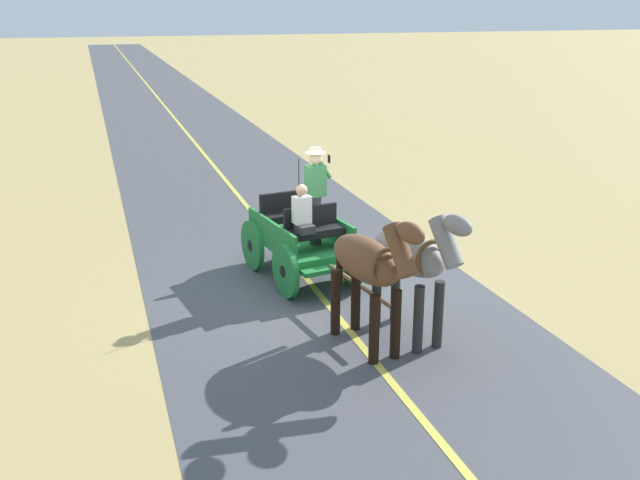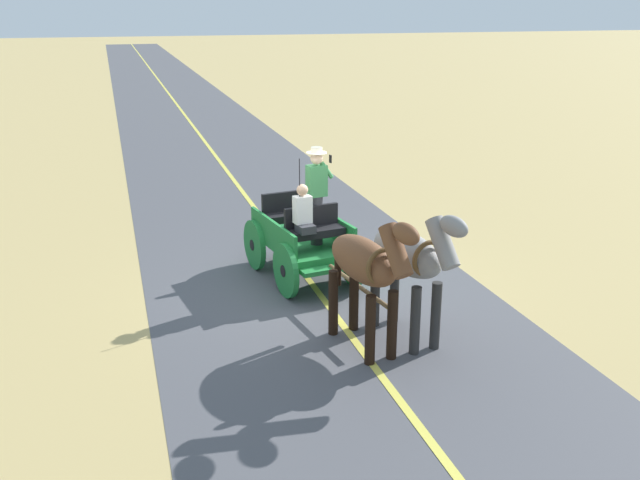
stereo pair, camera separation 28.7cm
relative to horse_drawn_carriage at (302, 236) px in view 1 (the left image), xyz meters
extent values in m
plane|color=tan|center=(-0.05, 0.56, -0.82)|extent=(200.00, 200.00, 0.00)
cube|color=#4C4C51|center=(-0.05, 0.56, -0.81)|extent=(5.95, 160.00, 0.01)
cube|color=#DBCC4C|center=(-0.05, 0.56, -0.81)|extent=(0.12, 160.00, 0.00)
cube|color=#1E7233|center=(0.02, -0.08, -0.16)|extent=(1.53, 2.36, 0.12)
cube|color=#1E7233|center=(-0.55, -0.17, 0.12)|extent=(0.39, 2.07, 0.44)
cube|color=#1E7233|center=(0.58, 0.01, 0.12)|extent=(0.39, 2.07, 0.44)
cube|color=#1E7233|center=(-0.18, 1.12, -0.26)|extent=(1.10, 0.41, 0.08)
cube|color=#1E7233|center=(0.21, -1.27, -0.34)|extent=(0.74, 0.31, 0.06)
cube|color=black|center=(-0.08, 0.52, 0.22)|extent=(1.06, 0.52, 0.14)
cube|color=black|center=(-0.05, 0.34, 0.44)|extent=(1.02, 0.24, 0.44)
cube|color=black|center=(0.09, -0.57, 0.22)|extent=(1.06, 0.52, 0.14)
cube|color=black|center=(0.12, -0.75, 0.44)|extent=(1.02, 0.24, 0.44)
cylinder|color=#1E7233|center=(-0.75, 0.58, -0.34)|extent=(0.25, 0.96, 0.96)
cylinder|color=black|center=(-0.75, 0.58, -0.34)|extent=(0.15, 0.23, 0.21)
cylinder|color=#1E7233|center=(0.54, 0.78, -0.34)|extent=(0.25, 0.96, 0.96)
cylinder|color=black|center=(0.54, 0.78, -0.34)|extent=(0.15, 0.23, 0.21)
cylinder|color=#1E7233|center=(-0.50, -0.95, -0.34)|extent=(0.25, 0.96, 0.96)
cylinder|color=black|center=(-0.50, -0.95, -0.34)|extent=(0.15, 0.23, 0.21)
cylinder|color=#1E7233|center=(0.78, -0.74, -0.34)|extent=(0.25, 0.96, 0.96)
cylinder|color=black|center=(0.78, -0.74, -0.34)|extent=(0.15, 0.23, 0.21)
cylinder|color=brown|center=(-0.33, 2.09, -0.21)|extent=(0.38, 1.99, 0.07)
cylinder|color=black|center=(0.22, 0.56, 0.92)|extent=(0.02, 0.02, 1.30)
cylinder|color=#2D2D33|center=(-0.18, 0.22, 0.35)|extent=(0.22, 0.22, 0.90)
cube|color=#387F47|center=(-0.18, 0.22, 1.08)|extent=(0.37, 0.27, 0.56)
sphere|color=beige|center=(-0.18, 0.22, 1.48)|extent=(0.22, 0.22, 0.22)
cylinder|color=beige|center=(-0.18, 0.22, 1.58)|extent=(0.36, 0.36, 0.01)
cylinder|color=beige|center=(-0.18, 0.22, 1.63)|extent=(0.20, 0.20, 0.10)
cylinder|color=#387F47|center=(-0.37, 0.23, 1.26)|extent=(0.27, 0.12, 0.32)
cube|color=black|center=(-0.43, 0.24, 1.46)|extent=(0.03, 0.07, 0.14)
cube|color=#2D2D33|center=(0.15, 0.67, 0.36)|extent=(0.33, 0.36, 0.14)
cube|color=silver|center=(0.17, 0.55, 0.67)|extent=(0.33, 0.24, 0.48)
sphere|color=tan|center=(0.17, 0.55, 1.02)|extent=(0.20, 0.20, 0.20)
ellipsoid|color=gray|center=(-0.82, 2.82, 0.55)|extent=(0.86, 1.64, 0.64)
cylinder|color=#272726|center=(-1.11, 3.32, -0.29)|extent=(0.15, 0.15, 1.05)
cylinder|color=#272726|center=(-0.75, 3.39, -0.29)|extent=(0.15, 0.15, 1.05)
cylinder|color=#272726|center=(-0.89, 2.25, -0.29)|extent=(0.15, 0.15, 1.05)
cylinder|color=#272726|center=(-0.53, 2.32, -0.29)|extent=(0.15, 0.15, 1.05)
cylinder|color=gray|center=(-0.99, 3.65, 0.95)|extent=(0.38, 0.69, 0.73)
ellipsoid|color=gray|center=(-1.04, 3.86, 1.26)|extent=(0.32, 0.57, 0.28)
cube|color=#272726|center=(-0.99, 3.63, 0.99)|extent=(0.16, 0.50, 0.56)
cylinder|color=#272726|center=(-0.67, 2.10, 0.25)|extent=(0.11, 0.11, 0.70)
torus|color=brown|center=(-0.93, 3.36, 0.63)|extent=(0.55, 0.18, 0.55)
ellipsoid|color=brown|center=(-0.09, 2.94, 0.55)|extent=(0.85, 1.64, 0.64)
cylinder|color=black|center=(-0.38, 3.44, -0.29)|extent=(0.15, 0.15, 1.05)
cylinder|color=black|center=(-0.02, 3.51, -0.29)|extent=(0.15, 0.15, 1.05)
cylinder|color=black|center=(-0.17, 2.37, -0.29)|extent=(0.15, 0.15, 1.05)
cylinder|color=black|center=(0.19, 2.44, -0.29)|extent=(0.15, 0.15, 1.05)
cylinder|color=brown|center=(-0.25, 3.77, 0.95)|extent=(0.38, 0.69, 0.73)
ellipsoid|color=brown|center=(-0.30, 3.98, 1.26)|extent=(0.32, 0.57, 0.28)
cube|color=black|center=(-0.25, 3.75, 0.99)|extent=(0.16, 0.50, 0.56)
cylinder|color=black|center=(0.05, 2.21, 0.25)|extent=(0.11, 0.11, 0.70)
torus|color=brown|center=(-0.20, 3.47, 0.63)|extent=(0.55, 0.17, 0.55)
camera|label=1|loc=(3.50, 12.00, 4.10)|focal=40.30mm
camera|label=2|loc=(3.23, 12.09, 4.10)|focal=40.30mm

